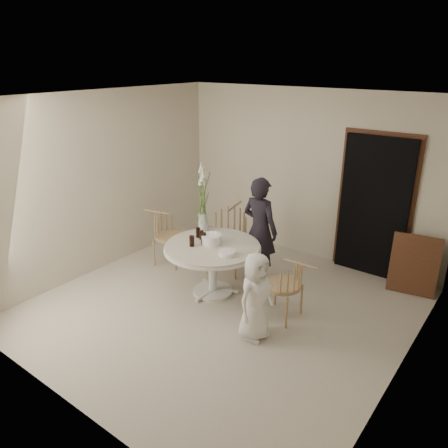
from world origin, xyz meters
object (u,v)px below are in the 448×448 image
Objects in this scene: chair_far at (231,229)px; girl at (260,230)px; table at (213,253)px; flower_vase at (203,199)px; boy at (256,297)px; chair_left at (164,230)px; birthday_cake at (211,239)px; chair_right at (290,281)px.

chair_far is 0.63× the size of girl.
flower_vase is (-0.44, 0.33, 0.60)m from table.
boy is at bearing -29.88° from flower_vase.
boy is at bearing -121.66° from chair_left.
girl is at bearing 64.58° from birthday_cake.
girl is at bearing 29.01° from flower_vase.
boy reaches higher than chair_left.
chair_far reaches higher than chair_right.
table is 0.85m from chair_far.
chair_right is at bearing 2.31° from table.
flower_vase is (-0.39, 0.30, 0.42)m from birthday_cake.
chair_far is 1.65m from chair_right.
birthday_cake is 0.65m from flower_vase.
flower_vase is at bearing 65.00° from boy.
flower_vase reaches higher than table.
birthday_cake is at bearing 67.96° from boy.
chair_far is 1.08m from chair_left.
boy is 1.25m from birthday_cake.
table is at bearing -37.33° from birthday_cake.
table is at bearing -115.73° from chair_left.
chair_far is 0.59m from girl.
flower_vase reaches higher than chair_right.
chair_left is at bearing 19.63° from girl.
flower_vase reaches higher than chair_left.
boy is at bearing -13.93° from chair_right.
birthday_cake is (1.19, -0.28, 0.24)m from chair_left.
chair_far is at bearing -3.13° from girl.
table is 0.19m from birthday_cake.
chair_far is at bearing 109.02° from table.
chair_far is at bearing 49.83° from boy.
table is at bearing 68.44° from boy.
flower_vase reaches higher than girl.
chair_left is at bearing -178.29° from flower_vase.
chair_right is 2.44m from chair_left.
table is 1.34× the size of chair_far.
girl is 0.78m from birthday_cake.
table is at bearing -37.22° from flower_vase.
table is 1.28× the size of flower_vase.
flower_vase reaches higher than birthday_cake.
chair_left is 0.79× the size of boy.
flower_vase is (-0.16, -0.48, 0.58)m from chair_far.
girl is 1.52× the size of flower_vase.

